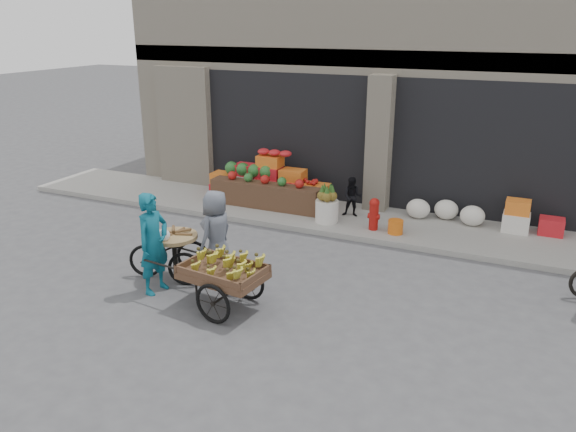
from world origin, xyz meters
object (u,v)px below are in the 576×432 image
at_px(pineapple_bin, 327,211).
at_px(orange_bucket, 395,227).
at_px(banana_cart, 220,270).
at_px(tricycle_cart, 174,249).
at_px(fire_hydrant, 374,213).
at_px(vendor_woman, 153,243).
at_px(vendor_grey, 216,233).
at_px(seated_person, 352,197).

xyz_separation_m(pineapple_bin, orange_bucket, (1.60, -0.10, -0.10)).
bearing_deg(banana_cart, tricycle_cart, 161.48).
xyz_separation_m(pineapple_bin, fire_hydrant, (1.10, -0.05, 0.13)).
relative_size(fire_hydrant, vendor_woman, 0.40).
bearing_deg(vendor_grey, seated_person, 166.55).
bearing_deg(tricycle_cart, banana_cart, -44.59).
distance_m(banana_cart, vendor_woman, 1.35).
bearing_deg(banana_cart, fire_hydrant, 79.41).
height_order(banana_cart, tricycle_cart, tricycle_cart).
bearing_deg(vendor_woman, tricycle_cart, 7.72).
xyz_separation_m(banana_cart, tricycle_cart, (-1.34, 0.63, -0.11)).
bearing_deg(seated_person, pineapple_bin, -133.69).
bearing_deg(vendor_woman, banana_cart, -85.43).
height_order(orange_bucket, banana_cart, banana_cart).
distance_m(vendor_woman, vendor_grey, 1.19).
bearing_deg(seated_person, vendor_grey, -119.52).
distance_m(pineapple_bin, seated_person, 0.75).
distance_m(fire_hydrant, banana_cart, 4.42).
bearing_deg(pineapple_bin, tricycle_cart, -113.21).
xyz_separation_m(vendor_woman, tricycle_cart, (-0.01, 0.57, -0.32)).
distance_m(banana_cart, vendor_grey, 1.30).
bearing_deg(vendor_grey, banana_cart, 39.95).
bearing_deg(orange_bucket, vendor_grey, -129.46).
xyz_separation_m(banana_cart, vendor_grey, (-0.72, 1.08, 0.13)).
bearing_deg(vendor_grey, tricycle_cart, -48.09).
bearing_deg(tricycle_cart, vendor_woman, -108.76).
relative_size(fire_hydrant, banana_cart, 0.31).
xyz_separation_m(orange_bucket, banana_cart, (-1.82, -4.17, 0.41)).
xyz_separation_m(orange_bucket, vendor_grey, (-2.54, -3.09, 0.53)).
bearing_deg(pineapple_bin, vendor_grey, -106.47).
bearing_deg(orange_bucket, seated_person, 149.74).
height_order(seated_person, banana_cart, seated_person).
relative_size(pineapple_bin, vendor_woman, 0.29).
xyz_separation_m(seated_person, banana_cart, (-0.62, -4.87, 0.09)).
xyz_separation_m(fire_hydrant, vendor_woman, (-2.65, -4.15, 0.38)).
bearing_deg(vendor_grey, pineapple_bin, 169.60).
relative_size(seated_person, tricycle_cart, 0.64).
xyz_separation_m(fire_hydrant, vendor_grey, (-2.04, -3.14, 0.30)).
bearing_deg(vendor_woman, orange_bucket, -30.32).
relative_size(fire_hydrant, orange_bucket, 2.22).
relative_size(fire_hydrant, vendor_grey, 0.44).
relative_size(banana_cart, tricycle_cart, 1.59).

